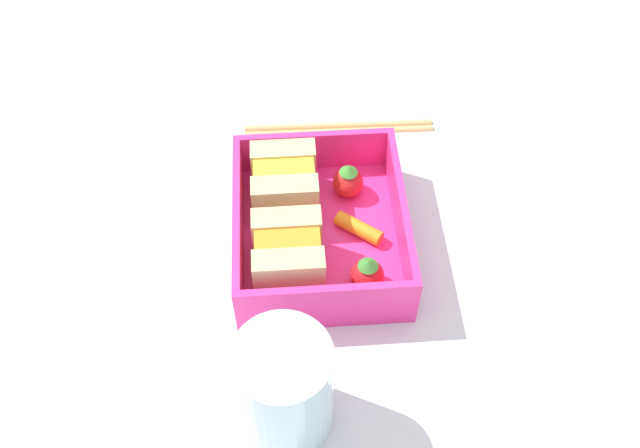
{
  "coord_description": "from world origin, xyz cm",
  "views": [
    {
      "loc": [
        -35.38,
        2.43,
        49.11
      ],
      "look_at": [
        0.0,
        0.0,
        2.7
      ],
      "focal_mm": 40.0,
      "sensor_mm": 36.0,
      "label": 1
    }
  ],
  "objects_px": {
    "sandwich_center_left": "(285,185)",
    "chopstick_pair": "(339,126)",
    "carrot_stick_far_left": "(359,228)",
    "drinking_glass": "(284,388)",
    "strawberry_left": "(367,275)",
    "strawberry_far_left": "(348,182)",
    "sandwich_left": "(288,255)"
  },
  "relations": [
    {
      "from": "strawberry_far_left",
      "to": "sandwich_left",
      "type": "bearing_deg",
      "value": 146.02
    },
    {
      "from": "strawberry_far_left",
      "to": "sandwich_center_left",
      "type": "bearing_deg",
      "value": 98.95
    },
    {
      "from": "carrot_stick_far_left",
      "to": "drinking_glass",
      "type": "height_order",
      "value": "drinking_glass"
    },
    {
      "from": "chopstick_pair",
      "to": "sandwich_left",
      "type": "bearing_deg",
      "value": 162.27
    },
    {
      "from": "sandwich_center_left",
      "to": "strawberry_far_left",
      "type": "relative_size",
      "value": 1.83
    },
    {
      "from": "strawberry_left",
      "to": "strawberry_far_left",
      "type": "xyz_separation_m",
      "value": [
        0.1,
        0.01,
        -0.0
      ]
    },
    {
      "from": "sandwich_center_left",
      "to": "strawberry_far_left",
      "type": "distance_m",
      "value": 0.06
    },
    {
      "from": "sandwich_center_left",
      "to": "chopstick_pair",
      "type": "relative_size",
      "value": 0.33
    },
    {
      "from": "chopstick_pair",
      "to": "drinking_glass",
      "type": "bearing_deg",
      "value": 167.89
    },
    {
      "from": "sandwich_left",
      "to": "chopstick_pair",
      "type": "bearing_deg",
      "value": -17.73
    },
    {
      "from": "strawberry_far_left",
      "to": "chopstick_pair",
      "type": "xyz_separation_m",
      "value": [
        0.09,
        -0.0,
        -0.02
      ]
    },
    {
      "from": "strawberry_left",
      "to": "strawberry_far_left",
      "type": "bearing_deg",
      "value": 3.56
    },
    {
      "from": "sandwich_center_left",
      "to": "carrot_stick_far_left",
      "type": "distance_m",
      "value": 0.07
    },
    {
      "from": "carrot_stick_far_left",
      "to": "strawberry_far_left",
      "type": "relative_size",
      "value": 1.29
    },
    {
      "from": "sandwich_left",
      "to": "strawberry_far_left",
      "type": "distance_m",
      "value": 0.1
    },
    {
      "from": "sandwich_left",
      "to": "chopstick_pair",
      "type": "xyz_separation_m",
      "value": [
        0.17,
        -0.05,
        -0.03
      ]
    },
    {
      "from": "sandwich_center_left",
      "to": "chopstick_pair",
      "type": "xyz_separation_m",
      "value": [
        0.1,
        -0.05,
        -0.03
      ]
    },
    {
      "from": "sandwich_left",
      "to": "strawberry_far_left",
      "type": "relative_size",
      "value": 1.83
    },
    {
      "from": "strawberry_far_left",
      "to": "drinking_glass",
      "type": "relative_size",
      "value": 0.34
    },
    {
      "from": "strawberry_far_left",
      "to": "drinking_glass",
      "type": "height_order",
      "value": "drinking_glass"
    },
    {
      "from": "sandwich_left",
      "to": "drinking_glass",
      "type": "distance_m",
      "value": 0.12
    },
    {
      "from": "drinking_glass",
      "to": "carrot_stick_far_left",
      "type": "bearing_deg",
      "value": -23.67
    },
    {
      "from": "sandwich_left",
      "to": "strawberry_far_left",
      "type": "bearing_deg",
      "value": -33.98
    },
    {
      "from": "sandwich_center_left",
      "to": "drinking_glass",
      "type": "relative_size",
      "value": 0.62
    },
    {
      "from": "sandwich_center_left",
      "to": "strawberry_left",
      "type": "distance_m",
      "value": 0.11
    },
    {
      "from": "carrot_stick_far_left",
      "to": "chopstick_pair",
      "type": "relative_size",
      "value": 0.23
    },
    {
      "from": "sandwich_left",
      "to": "chopstick_pair",
      "type": "relative_size",
      "value": 0.33
    },
    {
      "from": "sandwich_center_left",
      "to": "strawberry_far_left",
      "type": "xyz_separation_m",
      "value": [
        0.01,
        -0.05,
        -0.01
      ]
    },
    {
      "from": "carrot_stick_far_left",
      "to": "drinking_glass",
      "type": "bearing_deg",
      "value": 156.33
    },
    {
      "from": "drinking_glass",
      "to": "sandwich_center_left",
      "type": "bearing_deg",
      "value": -2.1
    },
    {
      "from": "chopstick_pair",
      "to": "carrot_stick_far_left",
      "type": "bearing_deg",
      "value": -177.9
    },
    {
      "from": "chopstick_pair",
      "to": "sandwich_center_left",
      "type": "bearing_deg",
      "value": 151.02
    }
  ]
}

